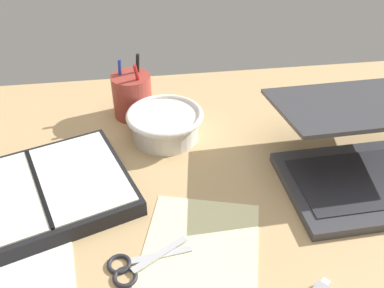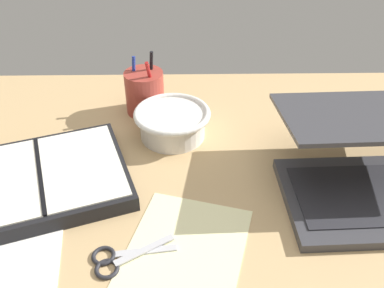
{
  "view_description": "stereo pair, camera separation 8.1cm",
  "coord_description": "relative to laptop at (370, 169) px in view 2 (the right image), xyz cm",
  "views": [
    {
      "loc": [
        -10.05,
        -56.81,
        57.29
      ],
      "look_at": [
        -0.91,
        7.77,
        9.0
      ],
      "focal_mm": 40.0,
      "sensor_mm": 36.0,
      "label": 1
    },
    {
      "loc": [
        -1.97,
        -57.44,
        57.29
      ],
      "look_at": [
        -0.91,
        7.77,
        9.0
      ],
      "focal_mm": 40.0,
      "sensor_mm": 36.0,
      "label": 2
    }
  ],
  "objects": [
    {
      "name": "desk_top",
      "position": [
        -31.63,
        -2.13,
        -6.14
      ],
      "size": [
        140.0,
        100.0,
        2.0
      ],
      "primitive_type": "cube",
      "color": "tan",
      "rests_on": "ground"
    },
    {
      "name": "laptop",
      "position": [
        0.0,
        0.0,
        0.0
      ],
      "size": [
        32.77,
        32.7,
        14.82
      ],
      "rotation": [
        0.0,
        0.0,
        0.03
      ],
      "color": "#38383D",
      "rests_on": "desk_top"
    },
    {
      "name": "bowl",
      "position": [
        -36.63,
        18.43,
        -1.57
      ],
      "size": [
        16.74,
        16.74,
        6.42
      ],
      "color": "silver",
      "rests_on": "desk_top"
    },
    {
      "name": "pen_cup",
      "position": [
        -43.32,
        28.93,
        0.04
      ],
      "size": [
        9.1,
        9.1,
        14.7
      ],
      "color": "#9E382D",
      "rests_on": "desk_top"
    },
    {
      "name": "planner",
      "position": [
        -61.1,
        1.81,
        -3.46
      ],
      "size": [
        38.18,
        34.25,
        3.54
      ],
      "rotation": [
        0.0,
        0.0,
        0.34
      ],
      "color": "black",
      "rests_on": "desk_top"
    },
    {
      "name": "scissors",
      "position": [
        -44.98,
        -15.86,
        -4.8
      ],
      "size": [
        13.71,
        8.6,
        0.8
      ],
      "rotation": [
        0.0,
        0.0,
        0.34
      ],
      "color": "#B7B7BC",
      "rests_on": "desk_top"
    },
    {
      "name": "paper_sheet_front",
      "position": [
        -34.82,
        -17.03,
        -5.06
      ],
      "size": [
        25.96,
        33.31,
        0.16
      ],
      "primitive_type": "cube",
      "rotation": [
        0.0,
        0.0,
        -0.28
      ],
      "color": "#F4EFB2",
      "rests_on": "desk_top"
    },
    {
      "name": "paper_sheet_beside_planner",
      "position": [
        -62.43,
        -16.62,
        -5.06
      ],
      "size": [
        20.89,
        28.67,
        0.16
      ],
      "primitive_type": "cube",
      "rotation": [
        0.0,
        0.0,
        0.15
      ],
      "color": "white",
      "rests_on": "desk_top"
    }
  ]
}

